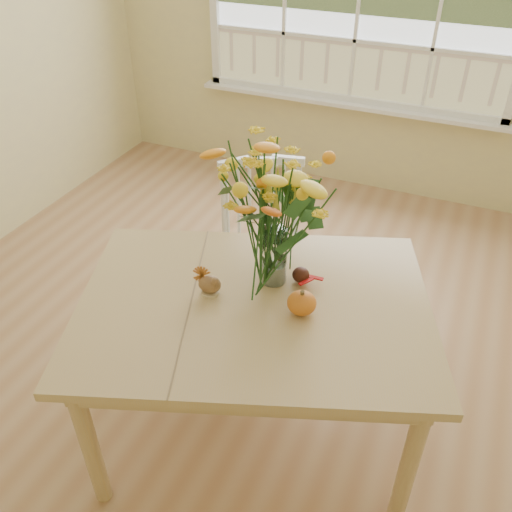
% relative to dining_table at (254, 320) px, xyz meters
% --- Properties ---
extents(floor, '(4.00, 4.50, 0.01)m').
position_rel_dining_table_xyz_m(floor, '(-0.30, 0.30, -0.67)').
color(floor, '#A77851').
rests_on(floor, ground).
extents(wall_back, '(4.00, 0.02, 2.70)m').
position_rel_dining_table_xyz_m(wall_back, '(-0.30, 2.55, 0.68)').
color(wall_back, beige).
rests_on(wall_back, floor).
extents(dining_table, '(1.67, 1.43, 0.76)m').
position_rel_dining_table_xyz_m(dining_table, '(0.00, 0.00, 0.00)').
color(dining_table, tan).
rests_on(dining_table, floor).
extents(windsor_chair, '(0.59, 0.59, 0.95)m').
position_rel_dining_table_xyz_m(windsor_chair, '(-0.27, 0.73, -0.13)').
color(windsor_chair, white).
rests_on(windsor_chair, floor).
extents(flower_vase, '(0.52, 0.52, 0.62)m').
position_rel_dining_table_xyz_m(flower_vase, '(0.01, 0.17, 0.46)').
color(flower_vase, white).
rests_on(flower_vase, dining_table).
extents(pumpkin, '(0.12, 0.12, 0.09)m').
position_rel_dining_table_xyz_m(pumpkin, '(0.19, 0.02, 0.14)').
color(pumpkin, '#C46517').
rests_on(pumpkin, dining_table).
extents(turkey_figurine, '(0.11, 0.09, 0.12)m').
position_rel_dining_table_xyz_m(turkey_figurine, '(-0.19, -0.02, 0.14)').
color(turkey_figurine, '#CCB78C').
rests_on(turkey_figurine, dining_table).
extents(dark_gourd, '(0.13, 0.10, 0.07)m').
position_rel_dining_table_xyz_m(dark_gourd, '(0.12, 0.20, 0.12)').
color(dark_gourd, '#38160F').
rests_on(dark_gourd, dining_table).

